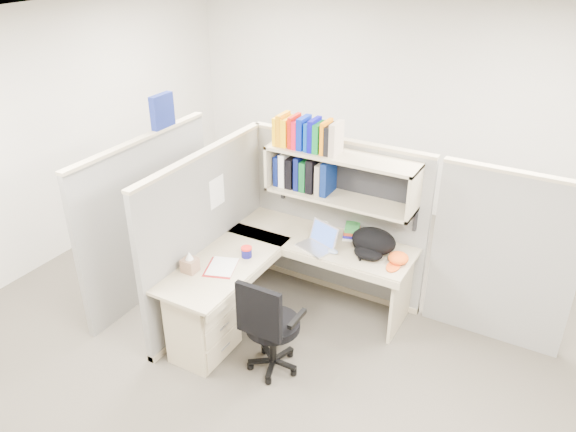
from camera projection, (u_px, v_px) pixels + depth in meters
The scene contains 14 objects.
ground at pixel (292, 336), 5.14m from camera, with size 6.00×6.00×0.00m, color #3D382F.
room_shell at pixel (293, 174), 4.39m from camera, with size 6.00×6.00×6.00m.
cubicle at pixel (282, 219), 5.23m from camera, with size 3.79×1.84×1.95m.
desk at pixel (236, 300), 4.89m from camera, with size 1.74×1.75×0.73m.
laptop at pixel (316, 238), 5.06m from camera, with size 0.32×0.32×0.23m, color silver, non-canonical shape.
backpack at pixel (371, 244), 4.95m from camera, with size 0.40×0.31×0.24m, color black, non-canonical shape.
orange_cap at pixel (398, 258), 4.87m from camera, with size 0.18×0.21×0.10m, color #E55113, non-canonical shape.
snack_canister at pixel (247, 252), 4.96m from camera, with size 0.10×0.10×0.10m.
tissue_box at pixel (190, 262), 4.73m from camera, with size 0.12×0.12×0.19m, color #8D694F, non-canonical shape.
mouse at pixel (333, 251), 5.03m from camera, with size 0.10×0.07×0.04m, color #8498BB.
paper_cup at pixel (324, 227), 5.36m from camera, with size 0.07×0.07×0.10m, color white.
book_stack at pixel (352, 231), 5.29m from camera, with size 0.16×0.22×0.11m, color gray, non-canonical shape.
loose_paper at pixel (222, 266), 4.84m from camera, with size 0.23×0.30×0.00m, color white, non-canonical shape.
task_chair at pixel (270, 339), 4.59m from camera, with size 0.49×0.46×0.95m.
Camera 1 is at (1.94, -3.54, 3.37)m, focal length 35.00 mm.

